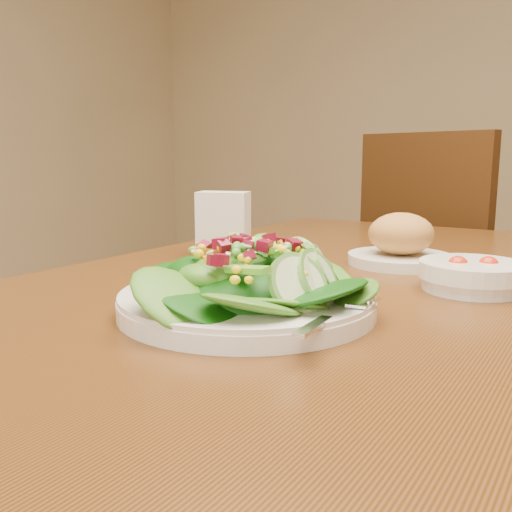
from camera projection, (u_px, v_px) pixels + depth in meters
dining_table at (356, 345)px, 0.86m from camera, size 0.90×1.40×0.75m
chair_far at (446, 288)px, 1.75m from camera, size 0.59×0.59×0.99m
salad_plate at (254, 287)px, 0.66m from camera, size 0.30×0.30×0.09m
bread_plate at (401, 243)px, 0.96m from camera, size 0.17×0.17×0.09m
tomato_bowl at (472, 275)px, 0.78m from camera, size 0.14×0.14×0.05m
napkin_holder at (223, 223)px, 1.03m from camera, size 0.10×0.08×0.12m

